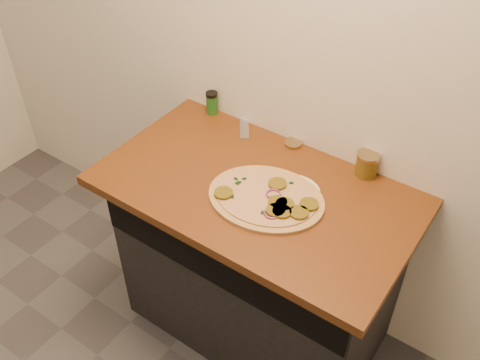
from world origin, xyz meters
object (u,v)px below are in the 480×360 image
Objects in this scene: pizza at (267,198)px; salsa_jar at (367,164)px; chefs_knife at (244,115)px; spice_shaker at (212,103)px.

salsa_jar is at bearing 56.47° from pizza.
spice_shaker reaches higher than chefs_knife.
pizza reaches higher than chefs_knife.
chefs_knife is 0.15m from spice_shaker.
chefs_knife is at bearing 174.52° from salsa_jar.
pizza is 0.41m from salsa_jar.
pizza is 0.62m from spice_shaker.
pizza is 5.18× the size of salsa_jar.
chefs_knife is at bearing 23.86° from spice_shaker.
salsa_jar reaches higher than pizza.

